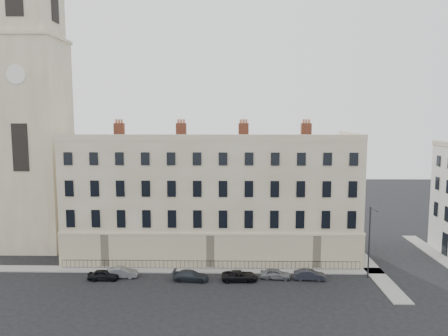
{
  "coord_description": "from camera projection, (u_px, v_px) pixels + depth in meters",
  "views": [
    {
      "loc": [
        -3.44,
        -44.03,
        17.91
      ],
      "look_at": [
        -4.46,
        10.0,
        11.46
      ],
      "focal_mm": 35.0,
      "sensor_mm": 36.0,
      "label": 1
    }
  ],
  "objects": [
    {
      "name": "ground",
      "position": [
        265.0,
        288.0,
        45.77
      ],
      "size": [
        160.0,
        160.0,
        0.0
      ],
      "primitive_type": "plane",
      "color": "black",
      "rests_on": "ground"
    },
    {
      "name": "terrace",
      "position": [
        213.0,
        196.0,
        56.88
      ],
      "size": [
        36.22,
        12.22,
        17.0
      ],
      "color": "tan",
      "rests_on": "ground"
    },
    {
      "name": "church_tower",
      "position": [
        33.0,
        110.0,
        58.02
      ],
      "size": [
        8.0,
        8.13,
        44.0
      ],
      "color": "tan",
      "rests_on": "ground"
    },
    {
      "name": "pavement_terrace",
      "position": [
        176.0,
        270.0,
        50.92
      ],
      "size": [
        48.0,
        2.0,
        0.12
      ],
      "primitive_type": "cube",
      "color": "gray",
      "rests_on": "ground"
    },
    {
      "name": "pavement_east_return",
      "position": [
        366.0,
        262.0,
        53.47
      ],
      "size": [
        2.0,
        24.0,
        0.12
      ],
      "primitive_type": "cube",
      "color": "gray",
      "rests_on": "ground"
    },
    {
      "name": "pavement_adjacent",
      "position": [
        440.0,
        258.0,
        55.26
      ],
      "size": [
        2.0,
        20.0,
        0.12
      ],
      "primitive_type": "cube",
      "color": "gray",
      "rests_on": "ground"
    },
    {
      "name": "railings",
      "position": [
        210.0,
        265.0,
        51.18
      ],
      "size": [
        35.0,
        0.04,
        0.96
      ],
      "color": "black",
      "rests_on": "ground"
    },
    {
      "name": "car_a",
      "position": [
        104.0,
        275.0,
        47.86
      ],
      "size": [
        3.37,
        1.42,
        1.14
      ],
      "primitive_type": "imported",
      "rotation": [
        0.0,
        0.0,
        1.59
      ],
      "color": "black",
      "rests_on": "ground"
    },
    {
      "name": "car_b",
      "position": [
        122.0,
        272.0,
        48.57
      ],
      "size": [
        3.59,
        1.41,
        1.16
      ],
      "primitive_type": "imported",
      "rotation": [
        0.0,
        0.0,
        1.62
      ],
      "color": "slate",
      "rests_on": "ground"
    },
    {
      "name": "car_c",
      "position": [
        191.0,
        276.0,
        47.64
      ],
      "size": [
        4.05,
        1.95,
        1.14
      ],
      "primitive_type": "imported",
      "rotation": [
        0.0,
        0.0,
        1.48
      ],
      "color": "#23272E",
      "rests_on": "ground"
    },
    {
      "name": "car_d",
      "position": [
        240.0,
        276.0,
        47.63
      ],
      "size": [
        4.05,
        2.01,
        1.1
      ],
      "primitive_type": "imported",
      "rotation": [
        0.0,
        0.0,
        1.62
      ],
      "color": "black",
      "rests_on": "ground"
    },
    {
      "name": "car_e",
      "position": [
        276.0,
        274.0,
        48.19
      ],
      "size": [
        3.49,
        1.67,
        1.15
      ],
      "primitive_type": "imported",
      "rotation": [
        0.0,
        0.0,
        1.48
      ],
      "color": "slate",
      "rests_on": "ground"
    },
    {
      "name": "car_f",
      "position": [
        310.0,
        275.0,
        47.89
      ],
      "size": [
        3.54,
        1.48,
        1.14
      ],
      "primitive_type": "imported",
      "rotation": [
        0.0,
        0.0,
        1.49
      ],
      "color": "#21232C",
      "rests_on": "ground"
    },
    {
      "name": "streetlamp",
      "position": [
        370.0,
        239.0,
        47.9
      ],
      "size": [
        0.44,
        1.74,
        8.1
      ],
      "rotation": [
        0.0,
        0.0,
        -0.16
      ],
      "color": "#29282D",
      "rests_on": "ground"
    }
  ]
}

